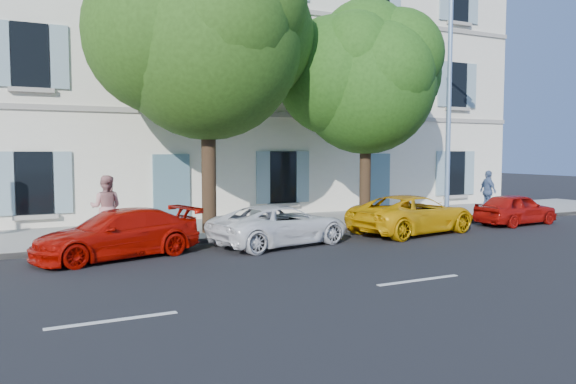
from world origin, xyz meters
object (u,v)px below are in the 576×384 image
street_lamp (452,90)px  pedestrian_c (488,191)px  tree_right (366,85)px  car_white_coupe (281,225)px  pedestrian_b (106,208)px  pedestrian_a (108,207)px  car_yellow_supercar (413,214)px  car_red_coupe (117,234)px  car_red_hatchback (516,209)px  tree_left (208,47)px

street_lamp → pedestrian_c: 4.91m
tree_right → car_white_coupe: bearing=-151.8°
tree_right → pedestrian_b: tree_right is taller
car_white_coupe → pedestrian_c: pedestrian_c is taller
pedestrian_b → pedestrian_c: pedestrian_b is taller
pedestrian_a → tree_right: bearing=151.5°
pedestrian_b → car_yellow_supercar: bearing=-171.2°
car_red_coupe → street_lamp: street_lamp is taller
car_yellow_supercar → pedestrian_a: size_ratio=2.77×
car_yellow_supercar → car_red_hatchback: (4.61, 0.01, -0.05)m
car_red_coupe → car_yellow_supercar: bearing=76.1°
car_red_hatchback → tree_left: size_ratio=0.38×
car_red_coupe → car_white_coupe: bearing=74.5°
car_white_coupe → tree_left: 5.77m
car_yellow_supercar → street_lamp: 5.24m
car_yellow_supercar → tree_right: (-0.25, 2.31, 4.28)m
pedestrian_a → street_lamp: bearing=148.6°
car_yellow_supercar → car_red_coupe: bearing=79.7°
car_red_hatchback → street_lamp: (-1.76, 1.39, 4.22)m
tree_left → pedestrian_b: 5.55m
tree_left → tree_right: tree_left is taller
car_yellow_supercar → tree_right: 4.86m
tree_left → tree_right: size_ratio=1.17×
tree_left → street_lamp: tree_left is taller
car_red_hatchback → pedestrian_b: 13.82m
tree_right → pedestrian_b: 9.60m
street_lamp → pedestrian_b: size_ratio=4.56×
pedestrian_a → pedestrian_b: 1.06m
car_red_coupe → car_yellow_supercar: 9.11m
car_white_coupe → pedestrian_a: 5.26m
car_white_coupe → tree_right: bearing=-73.4°
street_lamp → pedestrian_a: 12.41m
pedestrian_a → pedestrian_b: (-0.21, -1.03, 0.10)m
car_yellow_supercar → pedestrian_c: (5.80, 2.43, 0.38)m
tree_right → street_lamp: (3.10, -0.90, -0.11)m
street_lamp → tree_right: bearing=163.8°
car_yellow_supercar → pedestrian_c: bearing=-77.3°
pedestrian_c → pedestrian_a: bearing=99.7°
street_lamp → pedestrian_c: bearing=19.2°
car_red_coupe → pedestrian_c: 15.10m
car_red_coupe → pedestrian_c: size_ratio=2.43×
tree_left → tree_right: bearing=1.2°
car_red_coupe → tree_left: (3.09, 2.13, 5.11)m
car_red_hatchback → tree_right: bearing=60.4°
car_red_coupe → pedestrian_a: bearing=161.2°
pedestrian_b → car_white_coupe: bearing=174.8°
car_white_coupe → tree_right: tree_right is taller
pedestrian_b → car_red_hatchback: bearing=-166.7°
pedestrian_c → tree_left: bearing=103.8°
tree_right → street_lamp: bearing=-16.2°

